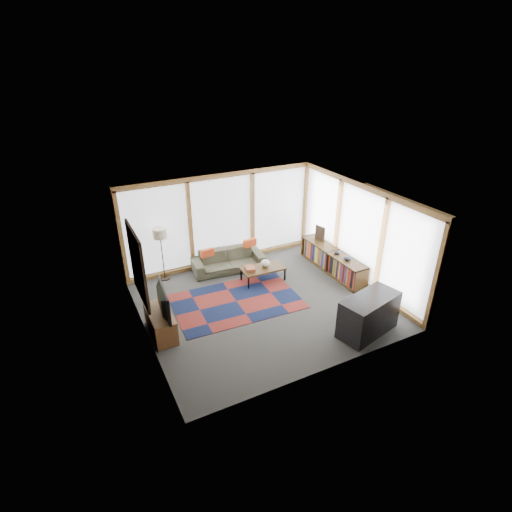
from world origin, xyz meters
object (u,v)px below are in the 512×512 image
sofa (228,260)px  coffee_table (263,274)px  floor_lamp (162,254)px  tv_console (161,323)px  bookshelf (332,261)px  television (159,301)px  bar_counter (369,315)px

sofa → coffee_table: bearing=-52.6°
floor_lamp → tv_console: bearing=-106.9°
sofa → bookshelf: size_ratio=0.80×
sofa → bookshelf: bearing=-22.4°
floor_lamp → television: 2.43m
sofa → tv_console: bearing=-134.3°
floor_lamp → coffee_table: bearing=-28.6°
sofa → bar_counter: 4.19m
coffee_table → television: bearing=-159.9°
sofa → bookshelf: bookshelf is taller
floor_lamp → television: size_ratio=1.37×
floor_lamp → tv_console: floor_lamp is taller
bookshelf → tv_console: (-4.90, -0.63, -0.03)m
floor_lamp → bookshelf: floor_lamp is taller
coffee_table → bar_counter: size_ratio=0.83×
coffee_table → bookshelf: 1.97m
television → bar_counter: (3.92, -1.85, -0.42)m
coffee_table → bookshelf: bookshelf is taller
coffee_table → tv_console: 3.15m
sofa → television: 3.18m
tv_console → television: size_ratio=1.02×
tv_console → floor_lamp: bearing=73.1°
sofa → television: size_ratio=1.84×
coffee_table → television: size_ratio=1.06×
tv_console → bar_counter: bar_counter is taller
bar_counter → floor_lamp: bearing=114.7°
bar_counter → television: bearing=141.5°
bookshelf → bar_counter: 2.71m
sofa → coffee_table: (0.58, -0.95, -0.10)m
floor_lamp → bar_counter: floor_lamp is taller
sofa → floor_lamp: 1.79m
floor_lamp → bar_counter: (3.25, -4.18, -0.30)m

